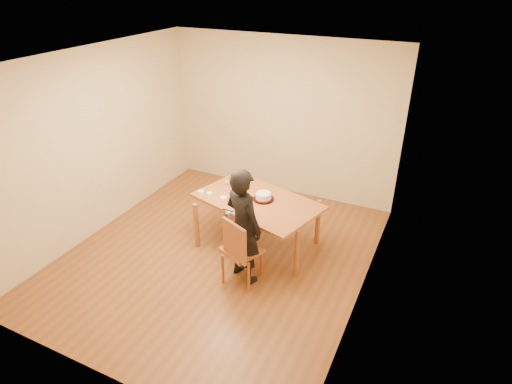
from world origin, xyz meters
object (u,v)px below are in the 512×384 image
at_px(dining_table, 258,201).
at_px(dining_chair, 242,250).
at_px(cake_plate, 263,199).
at_px(cake, 264,196).
at_px(person, 243,226).

bearing_deg(dining_table, dining_chair, -63.24).
distance_m(dining_table, cake_plate, 0.09).
distance_m(dining_table, cake, 0.11).
xyz_separation_m(dining_chair, cake_plate, (-0.08, 0.82, 0.31)).
height_order(dining_chair, cake, cake).
relative_size(cake, person, 0.14).
xyz_separation_m(cake_plate, cake, (0.00, 0.00, 0.05)).
height_order(cake_plate, cake, cake).
relative_size(dining_chair, cake, 1.98).
xyz_separation_m(dining_chair, person, (0.00, 0.05, 0.33)).
height_order(dining_table, cake, cake).
distance_m(cake, person, 0.78).
relative_size(cake_plate, cake, 1.34).
xyz_separation_m(dining_table, dining_chair, (0.15, -0.78, -0.28)).
height_order(dining_chair, person, person).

